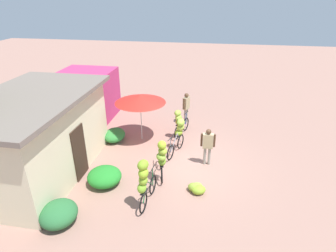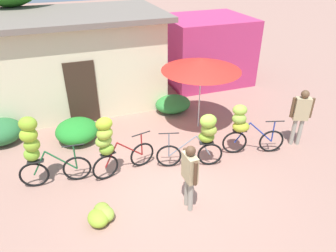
# 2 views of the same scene
# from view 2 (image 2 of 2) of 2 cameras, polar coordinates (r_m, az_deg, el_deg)

# --- Properties ---
(ground_plane) EXTENTS (60.00, 60.00, 0.00)m
(ground_plane) POSITION_cam_2_polar(r_m,az_deg,el_deg) (7.54, 0.91, -10.86)
(ground_plane) COLOR #9C7163
(building_low) EXTENTS (6.07, 3.75, 3.08)m
(building_low) POSITION_cam_2_polar(r_m,az_deg,el_deg) (11.35, -16.62, 11.41)
(building_low) COLOR beige
(building_low) RESTS_ON ground
(shop_pink) EXTENTS (3.20, 2.80, 2.54)m
(shop_pink) POSITION_cam_2_polar(r_m,az_deg,el_deg) (13.17, 6.86, 13.56)
(shop_pink) COLOR #BD3266
(shop_pink) RESTS_ON ground
(hedge_bush_front_left) EXTENTS (1.17, 1.10, 0.69)m
(hedge_bush_front_left) POSITION_cam_2_polar(r_m,az_deg,el_deg) (10.09, -27.99, -0.92)
(hedge_bush_front_left) COLOR #2A6936
(hedge_bush_front_left) RESTS_ON ground
(hedge_bush_front_right) EXTENTS (1.20, 1.22, 0.64)m
(hedge_bush_front_right) POSITION_cam_2_polar(r_m,az_deg,el_deg) (9.37, -16.14, -0.83)
(hedge_bush_front_right) COLOR #25862A
(hedge_bush_front_right) RESTS_ON ground
(hedge_bush_mid) EXTENTS (1.20, 0.96, 0.56)m
(hedge_bush_mid) POSITION_cam_2_polar(r_m,az_deg,el_deg) (10.64, 0.91, 4.00)
(hedge_bush_mid) COLOR #2E8136
(hedge_bush_mid) RESTS_ON ground
(market_umbrella) EXTENTS (2.29, 2.29, 2.19)m
(market_umbrella) POSITION_cam_2_polar(r_m,az_deg,el_deg) (9.08, 6.05, 11.03)
(market_umbrella) COLOR beige
(market_umbrella) RESTS_ON ground
(bicycle_leftmost) EXTENTS (1.62, 0.43, 1.82)m
(bicycle_leftmost) POSITION_cam_2_polar(r_m,az_deg,el_deg) (7.54, -22.61, -3.59)
(bicycle_leftmost) COLOR black
(bicycle_leftmost) RESTS_ON ground
(bicycle_near_pile) EXTENTS (1.62, 0.56, 1.65)m
(bicycle_near_pile) POSITION_cam_2_polar(r_m,az_deg,el_deg) (7.39, -10.39, -3.06)
(bicycle_near_pile) COLOR black
(bicycle_near_pile) RESTS_ON ground
(bicycle_center_loaded) EXTENTS (1.63, 0.63, 1.48)m
(bicycle_center_loaded) POSITION_cam_2_polar(r_m,az_deg,el_deg) (7.74, 6.26, -1.83)
(bicycle_center_loaded) COLOR black
(bicycle_center_loaded) RESTS_ON ground
(bicycle_by_shop) EXTENTS (1.62, 0.62, 1.44)m
(bicycle_by_shop) POSITION_cam_2_polar(r_m,az_deg,el_deg) (8.43, 13.65, -0.10)
(bicycle_by_shop) COLOR black
(bicycle_by_shop) RESTS_ON ground
(banana_pile_on_ground) EXTENTS (0.67, 0.70, 0.30)m
(banana_pile_on_ground) POSITION_cam_2_polar(r_m,az_deg,el_deg) (6.82, -11.96, -15.42)
(banana_pile_on_ground) COLOR #8EB23B
(banana_pile_on_ground) RESTS_ON ground
(person_vendor) EXTENTS (0.21, 0.58, 1.57)m
(person_vendor) POSITION_cam_2_polar(r_m,az_deg,el_deg) (6.44, 3.94, -8.26)
(person_vendor) COLOR gray
(person_vendor) RESTS_ON ground
(person_bystander) EXTENTS (0.54, 0.35, 1.65)m
(person_bystander) POSITION_cam_2_polar(r_m,az_deg,el_deg) (9.23, 22.92, 2.30)
(person_bystander) COLOR gray
(person_bystander) RESTS_ON ground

